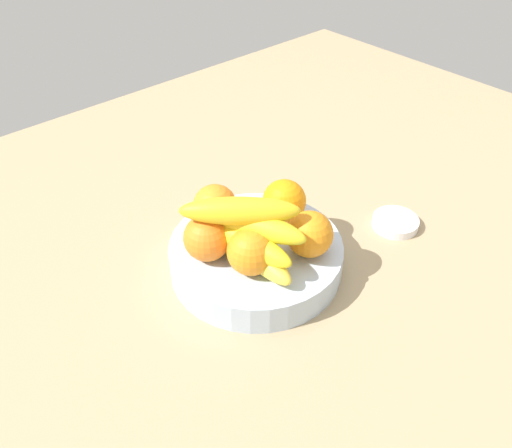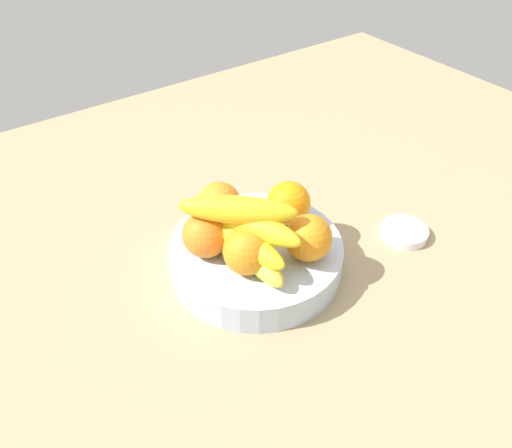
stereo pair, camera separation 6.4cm
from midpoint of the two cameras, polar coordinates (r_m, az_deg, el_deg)
name	(u,v)px [view 1 (the left image)]	position (r cm, az deg, el deg)	size (l,w,h in cm)	color
ground_plane	(265,277)	(83.77, -1.16, -5.90)	(180.00, 140.00, 3.00)	tan
fruit_bowl	(256,256)	(81.60, -2.25, -3.59)	(26.84, 26.84, 4.88)	#AFC3D9
orange_front_left	(284,201)	(82.67, 0.88, 2.46)	(7.00, 7.00, 7.00)	orange
orange_front_right	(215,206)	(82.14, -6.72, 1.87)	(7.00, 7.00, 7.00)	orange
orange_center	(207,238)	(76.38, -7.78, -1.58)	(7.00, 7.00, 7.00)	orange
orange_back_left	(251,251)	(73.59, -3.03, -3.07)	(7.00, 7.00, 7.00)	orange
orange_back_right	(310,234)	(76.44, 3.49, -1.19)	(7.00, 7.00, 7.00)	orange
banana_bunch	(246,231)	(74.16, -3.52, -0.86)	(15.34, 18.56, 10.60)	yellow
jar_lid	(395,222)	(92.88, 13.08, 0.10)	(7.95, 7.95, 1.57)	silver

